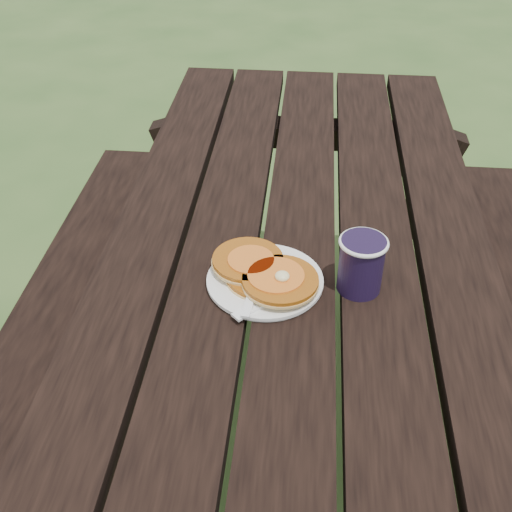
# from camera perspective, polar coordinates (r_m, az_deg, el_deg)

# --- Properties ---
(ground) EXTENTS (60.00, 60.00, 0.00)m
(ground) POSITION_cam_1_polar(r_m,az_deg,el_deg) (1.79, 2.76, -18.95)
(ground) COLOR #335022
(ground) RESTS_ON ground
(picnic_table) EXTENTS (1.36, 1.80, 0.75)m
(picnic_table) POSITION_cam_1_polar(r_m,az_deg,el_deg) (1.50, 3.18, -11.19)
(picnic_table) COLOR black
(picnic_table) RESTS_ON ground
(plate) EXTENTS (0.23, 0.23, 0.01)m
(plate) POSITION_cam_1_polar(r_m,az_deg,el_deg) (1.15, 0.81, -2.25)
(plate) COLOR white
(plate) RESTS_ON picnic_table
(pancake_stack) EXTENTS (0.19, 0.18, 0.04)m
(pancake_stack) POSITION_cam_1_polar(r_m,az_deg,el_deg) (1.14, 0.77, -1.47)
(pancake_stack) COLOR #AB5A13
(pancake_stack) RESTS_ON plate
(knife) EXTENTS (0.14, 0.14, 0.00)m
(knife) POSITION_cam_1_polar(r_m,az_deg,el_deg) (1.11, 1.71, -3.47)
(knife) COLOR white
(knife) RESTS_ON plate
(fork) EXTENTS (0.05, 0.16, 0.01)m
(fork) POSITION_cam_1_polar(r_m,az_deg,el_deg) (1.10, -0.41, -3.55)
(fork) COLOR white
(fork) RESTS_ON plate
(coffee_cup) EXTENTS (0.09, 0.09, 0.10)m
(coffee_cup) POSITION_cam_1_polar(r_m,az_deg,el_deg) (1.12, 9.35, -0.50)
(coffee_cup) COLOR black
(coffee_cup) RESTS_ON picnic_table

